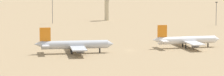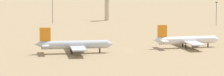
# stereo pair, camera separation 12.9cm
# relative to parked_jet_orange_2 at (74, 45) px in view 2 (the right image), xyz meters

# --- Properties ---
(ground) EXTENTS (4000.00, 4000.00, 0.00)m
(ground) POSITION_rel_parked_jet_orange_2_xyz_m (28.01, 1.17, -4.06)
(ground) COLOR #9E8460
(parked_jet_orange_2) EXTENTS (37.43, 31.82, 12.38)m
(parked_jet_orange_2) POSITION_rel_parked_jet_orange_2_xyz_m (0.00, 0.00, 0.00)
(parked_jet_orange_2) COLOR silver
(parked_jet_orange_2) RESTS_ON ground
(parked_jet_orange_3) EXTENTS (35.46, 29.88, 11.71)m
(parked_jet_orange_3) POSITION_rel_parked_jet_orange_2_xyz_m (57.67, 1.01, -0.22)
(parked_jet_orange_3) COLOR white
(parked_jet_orange_3) RESTS_ON ground
(control_tower) EXTENTS (5.20, 5.20, 21.37)m
(control_tower) POSITION_rel_parked_jet_orange_2_xyz_m (59.73, 144.94, 8.84)
(control_tower) COLOR #C6B793
(control_tower) RESTS_ON ground
(light_pole_west) EXTENTS (1.80, 0.50, 15.77)m
(light_pole_west) POSITION_rel_parked_jet_orange_2_xyz_m (120.17, 91.11, 5.04)
(light_pole_west) COLOR #59595E
(light_pole_west) RESTS_ON ground
(light_pole_mid) EXTENTS (1.80, 0.50, 17.57)m
(light_pole_mid) POSITION_rel_parked_jet_orange_2_xyz_m (17.72, 135.59, 5.96)
(light_pole_mid) COLOR #59595E
(light_pole_mid) RESTS_ON ground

